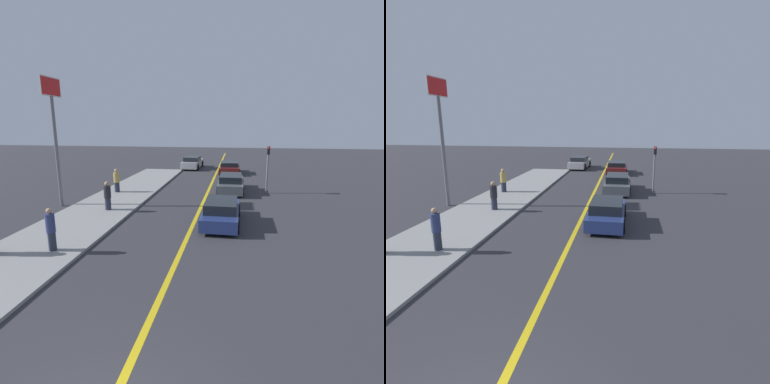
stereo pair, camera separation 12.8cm
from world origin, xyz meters
The scene contains 11 objects.
road_center_line centered at (0.00, 18.00, 0.00)m, with size 0.20×60.00×0.01m.
sidewalk_left centered at (-5.64, 13.96, 0.06)m, with size 3.96×27.93×0.12m.
car_near_right_lane centered at (1.35, 11.30, 0.60)m, with size 1.89×4.22×1.23m.
car_ahead_center centered at (1.64, 18.66, 0.62)m, with size 1.89×4.58×1.27m.
car_far_distant centered at (1.30, 26.98, 0.58)m, with size 2.06×4.13×1.17m.
car_parked_left_lot centered at (-2.86, 29.75, 0.65)m, with size 2.06×4.55×1.32m.
pedestrian_mid_group centered at (-4.84, 6.80, 0.96)m, with size 0.34×0.34×1.68m.
pedestrian_far_standing centered at (-5.09, 12.41, 0.92)m, with size 0.39×0.39×1.62m.
pedestrian_by_sign centered at (-6.35, 16.78, 0.93)m, with size 0.42×0.42×1.66m.
traffic_light centered at (4.17, 18.39, 2.09)m, with size 0.18×0.40×3.33m.
roadside_sign centered at (-8.36, 13.10, 5.32)m, with size 0.20×1.82×7.40m.
Camera 1 is at (2.07, -3.00, 4.87)m, focal length 28.00 mm.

